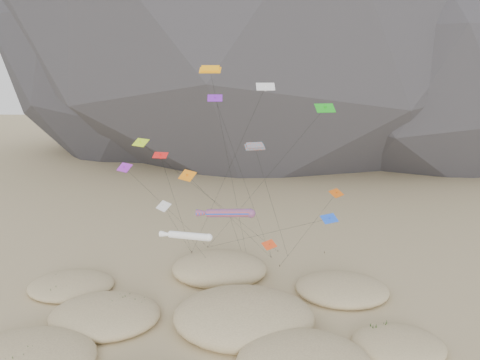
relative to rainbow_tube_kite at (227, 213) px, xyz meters
name	(u,v)px	position (x,y,z in m)	size (l,w,h in m)	color
ground	(211,344)	(-0.68, -10.16, -11.34)	(500.00, 500.00, 0.00)	#CCB789
dunes	(207,319)	(-1.65, -6.27, -10.61)	(50.19, 38.04, 4.20)	#CCB789
dune_grass	(207,320)	(-1.57, -6.81, -10.49)	(43.11, 27.65, 1.56)	black
kite_stakes	(250,254)	(2.01, 14.44, -11.19)	(21.00, 6.83, 0.30)	#3F2D1E
rainbow_tube_kite	(227,213)	(0.00, 0.00, 0.00)	(7.48, 17.57, 12.19)	#F34619
white_tube_kite	(187,236)	(-4.59, -2.04, -2.29)	(6.85, 14.00, 9.77)	white
orange_parafoil	(211,72)	(-2.48, 5.51, 16.59)	(5.37, 10.25, 28.78)	#FC9D0D
multi_parafoil	(255,148)	(3.42, -0.71, 8.07)	(5.84, 16.36, 20.13)	red
delta_kites	(227,165)	(-0.15, 2.38, 5.48)	(28.50, 21.70, 26.68)	blue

